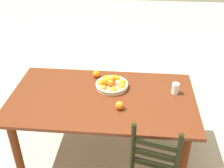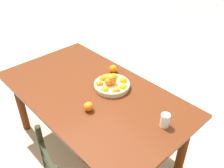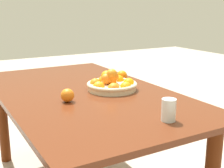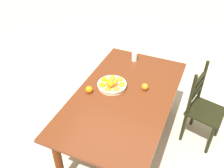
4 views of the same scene
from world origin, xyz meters
name	(u,v)px [view 4 (image 4 of 4)]	position (x,y,z in m)	size (l,w,h in m)	color
ground_plane	(122,141)	(0.00, 0.00, 0.00)	(12.00, 12.00, 0.00)	#B4A797
dining_table	(124,103)	(0.00, 0.00, 0.63)	(1.75, 0.99, 0.74)	#5A2714
chair_near_window	(202,109)	(-0.44, 0.81, 0.46)	(0.46, 0.46, 0.98)	black
fruit_bowl	(112,84)	(-0.07, -0.17, 0.78)	(0.32, 0.32, 0.14)	beige
orange_loose_0	(145,87)	(-0.18, 0.17, 0.78)	(0.08, 0.08, 0.08)	orange
orange_loose_1	(89,90)	(0.10, -0.36, 0.78)	(0.08, 0.08, 0.08)	orange
drinking_glass	(134,57)	(-0.69, -0.13, 0.79)	(0.07, 0.07, 0.11)	silver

